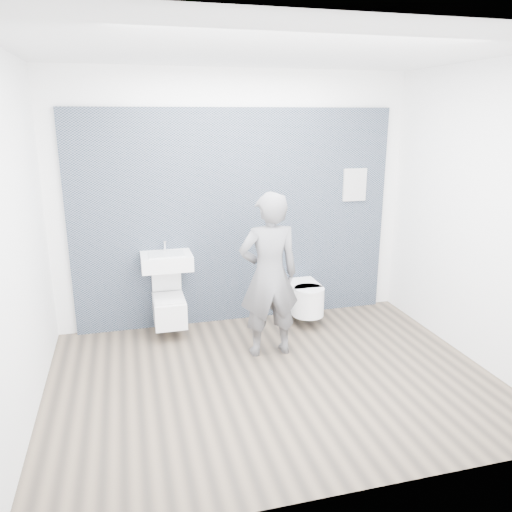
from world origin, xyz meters
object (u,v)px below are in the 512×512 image
object	(u,v)px
washbasin	(167,261)
toilet_square	(169,308)
toilet_rounded	(305,298)
visitor	(269,275)

from	to	relation	value
washbasin	toilet_square	world-z (taller)	washbasin
washbasin	toilet_rounded	size ratio (longest dim) A/B	0.88
toilet_rounded	visitor	world-z (taller)	visitor
toilet_square	visitor	size ratio (longest dim) A/B	0.40
toilet_rounded	visitor	size ratio (longest dim) A/B	0.37
toilet_rounded	washbasin	bearing A→B (deg)	176.06
washbasin	toilet_rounded	xyz separation A→B (m)	(1.53, -0.11, -0.53)
toilet_rounded	visitor	xyz separation A→B (m)	(-0.61, -0.62, 0.52)
toilet_rounded	visitor	distance (m)	1.02
washbasin	toilet_rounded	world-z (taller)	washbasin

